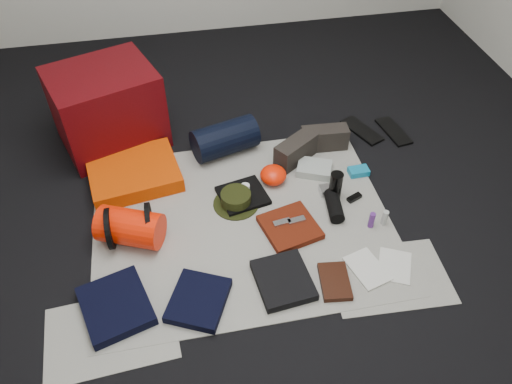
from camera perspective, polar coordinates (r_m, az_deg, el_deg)
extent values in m
cube|color=black|center=(2.74, -1.56, -3.55)|extent=(4.50, 4.50, 0.02)
cube|color=#B2B1A4|center=(2.73, -1.57, -3.37)|extent=(1.60, 1.30, 0.01)
cube|color=#B2B1A4|center=(2.43, -16.23, -15.20)|extent=(0.61, 0.44, 0.00)
cube|color=#B2B1A4|center=(2.59, 14.95, -9.30)|extent=(0.60, 0.43, 0.00)
cube|color=#51050A|center=(3.23, -16.64, 9.17)|extent=(0.73, 0.67, 0.50)
cube|color=#DF4102|center=(3.02, -13.75, 2.08)|extent=(0.57, 0.49, 0.09)
cylinder|color=#FC2004|center=(2.65, -14.18, -3.93)|extent=(0.38, 0.30, 0.19)
cylinder|color=black|center=(2.66, -16.35, -4.04)|extent=(0.02, 0.22, 0.22)
cylinder|color=black|center=(2.63, -12.07, -3.48)|extent=(0.02, 0.22, 0.22)
cylinder|color=black|center=(3.09, -3.57, 6.11)|extent=(0.44, 0.31, 0.21)
cylinder|color=black|center=(2.82, -2.29, -1.31)|extent=(0.30, 0.30, 0.01)
cylinder|color=black|center=(2.79, -2.31, -0.73)|extent=(0.17, 0.17, 0.07)
cube|color=#2A2521|center=(3.06, 4.65, 4.82)|extent=(0.31, 0.26, 0.15)
cube|color=#2A2521|center=(3.17, 7.84, 6.13)|extent=(0.29, 0.13, 0.14)
cube|color=black|center=(3.39, 12.00, 6.89)|extent=(0.23, 0.33, 0.02)
cube|color=black|center=(3.43, 15.45, 6.71)|extent=(0.16, 0.31, 0.02)
cube|color=black|center=(2.46, -15.72, -12.43)|extent=(0.38, 0.41, 0.05)
cube|color=black|center=(2.41, -6.59, -12.18)|extent=(0.35, 0.37, 0.04)
cube|color=black|center=(2.46, 3.14, -10.02)|extent=(0.29, 0.32, 0.05)
cube|color=black|center=(2.85, -1.52, -0.40)|extent=(0.30, 0.29, 0.03)
cube|color=#561709|center=(2.68, 3.89, -4.03)|extent=(0.33, 0.33, 0.04)
ellipsoid|color=#FC2004|center=(2.92, 1.98, 1.96)|extent=(0.20, 0.20, 0.10)
cube|color=#99A29B|center=(3.02, 6.67, 2.67)|extent=(0.24, 0.22, 0.05)
cylinder|color=black|center=(2.82, 9.08, 0.65)|extent=(0.09, 0.09, 0.18)
cylinder|color=black|center=(2.79, 8.93, -1.57)|extent=(0.10, 0.21, 0.08)
cube|color=#B7B7BD|center=(2.90, 8.37, 0.24)|extent=(0.11, 0.07, 0.05)
cube|color=#1077A0|center=(3.05, 11.64, 2.33)|extent=(0.12, 0.08, 0.04)
cylinder|color=#57267B|center=(2.74, 13.08, -3.14)|extent=(0.04, 0.04, 0.10)
cylinder|color=#A6AAA6|center=(2.77, 14.51, -2.88)|extent=(0.04, 0.04, 0.09)
cube|color=black|center=(2.49, 8.98, -10.06)|extent=(0.16, 0.23, 0.03)
cube|color=beige|center=(2.58, 12.60, -8.55)|extent=(0.21, 0.26, 0.01)
cube|color=beige|center=(2.63, 15.56, -8.12)|extent=(0.23, 0.25, 0.01)
cube|color=black|center=(2.89, 11.17, -0.64)|extent=(0.10, 0.07, 0.02)
cube|color=#B7B7BD|center=(2.46, -15.96, -13.47)|extent=(0.09, 0.09, 0.01)
cylinder|color=white|center=(2.85, -1.24, 0.51)|extent=(0.05, 0.05, 0.04)
cube|color=#B7B7BD|center=(2.67, 2.98, -3.48)|extent=(0.10, 0.05, 0.01)
cube|color=#B7B7BD|center=(2.68, 4.65, -3.23)|extent=(0.10, 0.05, 0.01)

